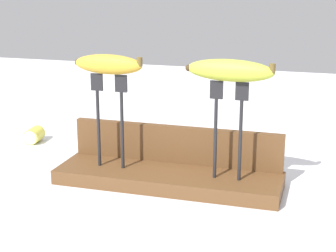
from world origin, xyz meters
The scene contains 9 objects.
ground_plane centered at (0.00, 0.00, 0.00)m, with size 3.00×3.00×0.00m, color silver.
wooden_board centered at (0.00, 0.00, 0.02)m, with size 0.48×0.14×0.03m, color brown.
board_backstop centered at (0.00, 0.06, 0.07)m, with size 0.47×0.02×0.08m, color brown.
fork_stand_left centered at (-0.13, -0.01, 0.15)m, with size 0.08×0.01×0.20m.
fork_stand_right centered at (0.13, -0.01, 0.15)m, with size 0.08×0.01×0.20m.
banana_raised_left centered at (-0.13, -0.01, 0.25)m, with size 0.15×0.04×0.04m.
banana_raised_right centered at (0.13, -0.01, 0.25)m, with size 0.18×0.06×0.04m.
fork_fallen_near centered at (-0.16, 0.09, 0.00)m, with size 0.08×0.16×0.01m.
banana_chunk_near centered at (-0.43, 0.19, 0.02)m, with size 0.05×0.06×0.04m.
Camera 1 is at (0.31, -1.04, 0.43)m, focal length 58.23 mm.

